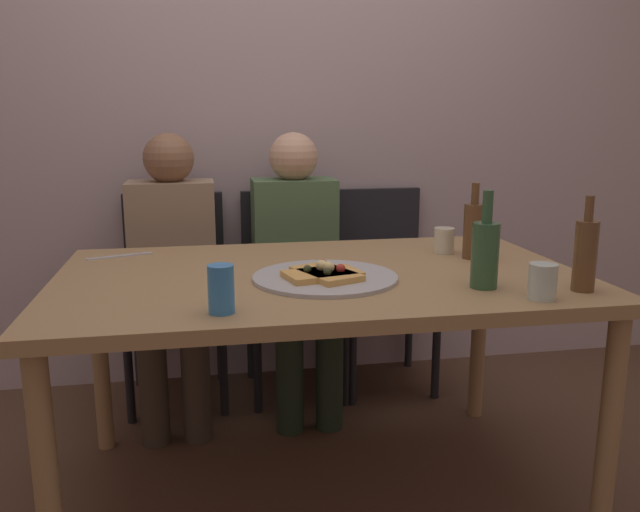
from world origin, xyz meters
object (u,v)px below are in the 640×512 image
at_px(beer_bottle, 473,229).
at_px(chair_middle, 293,278).
at_px(dining_table, 320,295).
at_px(chair_left, 175,283).
at_px(chair_right, 380,274).
at_px(guest_in_sweater, 173,263).
at_px(water_bottle, 485,252).
at_px(guest_in_beanie, 297,258).
at_px(pizza_slice_extra, 323,274).
at_px(table_knife, 119,256).
at_px(tumbler_far, 444,240).
at_px(pizza_tray, 326,277).
at_px(pizza_slice_last, 325,273).
at_px(tumbler_near, 542,282).
at_px(soda_can, 221,289).
at_px(wine_bottle, 585,254).

distance_m(beer_bottle, chair_middle, 1.01).
height_order(dining_table, chair_left, chair_left).
bearing_deg(chair_middle, chair_right, -180.00).
bearing_deg(guest_in_sweater, dining_table, 122.91).
xyz_separation_m(water_bottle, guest_in_sweater, (-0.91, 1.01, -0.22)).
bearing_deg(chair_middle, guest_in_beanie, 90.00).
bearing_deg(pizza_slice_extra, chair_left, 115.11).
xyz_separation_m(table_knife, chair_middle, (0.68, 0.55, -0.25)).
height_order(beer_bottle, chair_right, beer_bottle).
relative_size(table_knife, chair_left, 0.24).
bearing_deg(tumbler_far, pizza_tray, -148.63).
bearing_deg(pizza_slice_extra, beer_bottle, 20.92).
bearing_deg(dining_table, chair_right, 63.36).
height_order(dining_table, water_bottle, water_bottle).
bearing_deg(pizza_slice_last, water_bottle, -20.56).
bearing_deg(tumbler_near, table_knife, 147.48).
distance_m(tumbler_near, guest_in_beanie, 1.26).
relative_size(pizza_slice_extra, guest_in_beanie, 0.21).
height_order(chair_left, guest_in_beanie, guest_in_beanie).
height_order(table_knife, chair_right, chair_right).
relative_size(tumbler_far, chair_left, 0.10).
relative_size(water_bottle, guest_in_sweater, 0.24).
distance_m(dining_table, chair_left, 1.03).
bearing_deg(guest_in_beanie, guest_in_sweater, 0.00).
relative_size(chair_middle, guest_in_beanie, 0.77).
xyz_separation_m(tumbler_near, soda_can, (-0.85, 0.03, 0.01)).
bearing_deg(soda_can, dining_table, 49.57).
height_order(pizza_slice_last, guest_in_beanie, guest_in_beanie).
distance_m(wine_bottle, chair_middle, 1.44).
relative_size(water_bottle, chair_middle, 0.31).
distance_m(pizza_slice_extra, wine_bottle, 0.74).
xyz_separation_m(pizza_slice_last, chair_left, (-0.48, 1.00, -0.27)).
xyz_separation_m(pizza_slice_extra, guest_in_sweater, (-0.47, 0.86, -0.14)).
bearing_deg(soda_can, chair_right, 58.86).
height_order(pizza_slice_last, water_bottle, water_bottle).
bearing_deg(beer_bottle, chair_left, 142.45).
distance_m(water_bottle, soda_can, 0.75).
height_order(table_knife, guest_in_sweater, guest_in_sweater).
relative_size(wine_bottle, chair_middle, 0.30).
height_order(wine_bottle, guest_in_beanie, guest_in_beanie).
bearing_deg(tumbler_near, guest_in_beanie, 113.02).
height_order(soda_can, chair_left, chair_left).
height_order(chair_left, guest_in_sweater, guest_in_sweater).
distance_m(wine_bottle, tumbler_far, 0.59).
bearing_deg(soda_can, guest_in_sweater, 98.49).
bearing_deg(pizza_slice_last, chair_middle, 87.57).
distance_m(soda_can, chair_right, 1.51).
distance_m(beer_bottle, guest_in_beanie, 0.85).
height_order(pizza_tray, table_knife, pizza_tray).
relative_size(dining_table, chair_right, 1.80).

